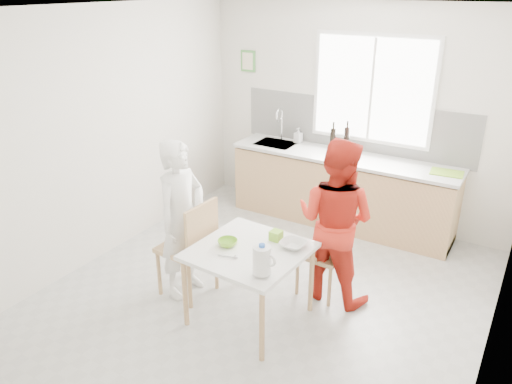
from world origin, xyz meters
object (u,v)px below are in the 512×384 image
(person_red, at_px, (335,221))
(bowl_white, at_px, (293,245))
(chair_far, at_px, (326,246))
(bowl_green, at_px, (228,243))
(milk_jug, at_px, (262,260))
(person_white, at_px, (182,220))
(wine_bottle_a, at_px, (346,139))
(dining_table, at_px, (249,257))
(wine_bottle_b, at_px, (333,140))
(chair_left, at_px, (192,245))

(person_red, height_order, bowl_white, person_red)
(chair_far, bearing_deg, bowl_white, -95.03)
(chair_far, height_order, person_red, person_red)
(bowl_green, relative_size, milk_jug, 0.68)
(person_white, bearing_deg, wine_bottle_a, -13.19)
(chair_far, xyz_separation_m, bowl_white, (-0.08, -0.56, 0.26))
(dining_table, relative_size, chair_far, 1.11)
(dining_table, distance_m, person_white, 0.80)
(dining_table, height_order, milk_jug, milk_jug)
(person_white, distance_m, person_red, 1.46)
(wine_bottle_b, bearing_deg, wine_bottle_a, 23.66)
(chair_far, bearing_deg, dining_table, -113.18)
(dining_table, height_order, chair_far, chair_far)
(milk_jug, relative_size, wine_bottle_b, 0.87)
(person_white, distance_m, wine_bottle_a, 2.50)
(wine_bottle_a, xyz_separation_m, wine_bottle_b, (-0.15, -0.07, -0.01))
(chair_far, xyz_separation_m, wine_bottle_a, (-0.48, 1.63, 0.59))
(chair_far, height_order, wine_bottle_b, wine_bottle_b)
(dining_table, distance_m, chair_left, 0.68)
(person_white, height_order, wine_bottle_a, person_white)
(milk_jug, bearing_deg, dining_table, 139.19)
(chair_far, height_order, bowl_white, chair_far)
(person_white, relative_size, milk_jug, 6.07)
(chair_far, height_order, milk_jug, milk_jug)
(chair_far, xyz_separation_m, bowl_green, (-0.60, -0.83, 0.26))
(wine_bottle_b, bearing_deg, bowl_green, -89.29)
(dining_table, bearing_deg, wine_bottle_a, 91.83)
(chair_left, relative_size, person_red, 0.62)
(wine_bottle_a, height_order, wine_bottle_b, wine_bottle_a)
(chair_far, distance_m, person_red, 0.34)
(chair_far, relative_size, person_white, 0.56)
(chair_left, distance_m, wine_bottle_a, 2.51)
(wine_bottle_a, bearing_deg, dining_table, -88.17)
(chair_left, distance_m, person_white, 0.26)
(chair_left, distance_m, person_red, 1.38)
(wine_bottle_a, bearing_deg, chair_far, -73.73)
(milk_jug, bearing_deg, bowl_green, 156.32)
(chair_left, relative_size, wine_bottle_a, 3.16)
(dining_table, xyz_separation_m, bowl_white, (0.31, 0.23, 0.10))
(milk_jug, distance_m, wine_bottle_b, 2.72)
(person_red, relative_size, wine_bottle_b, 5.40)
(milk_jug, xyz_separation_m, wine_bottle_b, (-0.54, 2.65, 0.21))
(person_white, distance_m, bowl_green, 0.59)
(person_red, bearing_deg, person_white, 31.94)
(dining_table, relative_size, person_white, 0.63)
(chair_left, relative_size, wine_bottle_b, 3.37)
(chair_left, xyz_separation_m, milk_jug, (0.98, -0.34, 0.30))
(wine_bottle_b, bearing_deg, chair_left, -100.76)
(dining_table, relative_size, wine_bottle_b, 3.30)
(chair_left, xyz_separation_m, bowl_white, (0.99, 0.19, 0.19))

